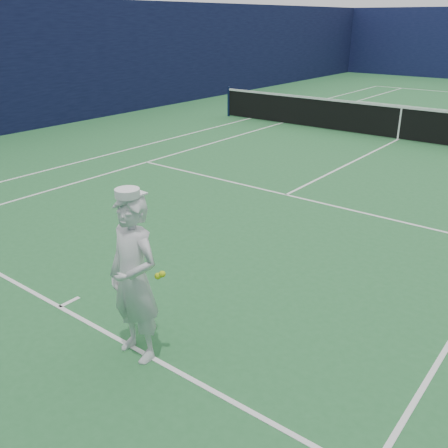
{
  "coord_description": "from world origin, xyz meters",
  "views": [
    {
      "loc": [
        4.98,
        -14.88,
        3.39
      ],
      "look_at": [
        1.49,
        -10.41,
        1.04
      ],
      "focal_mm": 40.0,
      "sensor_mm": 36.0,
      "label": 1
    }
  ],
  "objects": [
    {
      "name": "tennis_net",
      "position": [
        0.0,
        0.0,
        0.55
      ],
      "size": [
        12.88,
        0.09,
        1.07
      ],
      "color": "#141E4C",
      "rests_on": "ground"
    },
    {
      "name": "windscreen_fence",
      "position": [
        0.0,
        0.0,
        2.0
      ],
      "size": [
        20.12,
        36.12,
        4.0
      ],
      "color": "#10143C",
      "rests_on": "ground"
    },
    {
      "name": "court_markings",
      "position": [
        0.0,
        0.0,
        0.0
      ],
      "size": [
        11.03,
        23.83,
        0.01
      ],
      "color": "white",
      "rests_on": "ground"
    },
    {
      "name": "tennis_player",
      "position": [
        1.49,
        -11.91,
        0.92
      ],
      "size": [
        0.76,
        0.52,
        1.89
      ],
      "rotation": [
        0.0,
        0.0,
        -0.06
      ],
      "color": "white",
      "rests_on": "ground"
    },
    {
      "name": "ground",
      "position": [
        0.0,
        0.0,
        0.0
      ],
      "size": [
        80.0,
        80.0,
        0.0
      ],
      "primitive_type": "plane",
      "color": "#286B36",
      "rests_on": "ground"
    }
  ]
}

